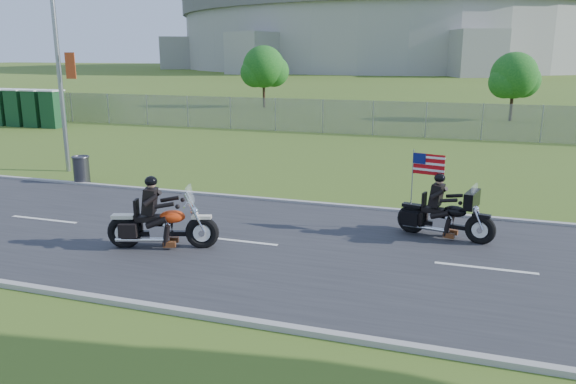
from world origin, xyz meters
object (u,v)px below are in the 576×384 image
(porta_toilet_b, at_px, (35,109))
(porta_toilet_c, at_px, (17,108))
(porta_toilet_d, at_px, (0,108))
(trash_can, at_px, (81,170))
(motorcycle_lead, at_px, (161,226))
(porta_toilet_a, at_px, (53,110))
(streetlight, at_px, (59,27))
(motorcycle_follow, at_px, (445,217))

(porta_toilet_b, distance_m, porta_toilet_c, 1.40)
(porta_toilet_c, height_order, porta_toilet_d, same)
(porta_toilet_c, xyz_separation_m, trash_can, (14.79, -12.70, -0.65))
(porta_toilet_c, xyz_separation_m, motorcycle_lead, (21.24, -18.01, -0.57))
(porta_toilet_a, bearing_deg, trash_can, -46.65)
(porta_toilet_c, height_order, motorcycle_lead, porta_toilet_c)
(porta_toilet_a, xyz_separation_m, porta_toilet_b, (-1.40, 0.00, 0.00))
(streetlight, height_order, porta_toilet_b, streetlight)
(porta_toilet_d, bearing_deg, motorcycle_follow, -27.29)
(porta_toilet_c, relative_size, motorcycle_follow, 0.91)
(porta_toilet_b, distance_m, trash_can, 18.47)
(porta_toilet_a, height_order, motorcycle_follow, porta_toilet_a)
(motorcycle_follow, bearing_deg, streetlight, 176.72)
(motorcycle_follow, bearing_deg, porta_toilet_c, 164.22)
(porta_toilet_a, relative_size, motorcycle_lead, 0.86)
(streetlight, height_order, trash_can, streetlight)
(porta_toilet_b, relative_size, trash_can, 2.31)
(porta_toilet_a, bearing_deg, streetlight, -47.09)
(streetlight, height_order, porta_toilet_a, streetlight)
(porta_toilet_c, distance_m, motorcycle_follow, 31.62)
(motorcycle_lead, height_order, trash_can, motorcycle_lead)
(porta_toilet_d, xyz_separation_m, motorcycle_lead, (22.64, -18.01, -0.57))
(streetlight, xyz_separation_m, motorcycle_lead, (8.43, -7.23, -5.06))
(porta_toilet_c, relative_size, trash_can, 2.31)
(porta_toilet_a, distance_m, porta_toilet_d, 4.20)
(porta_toilet_b, distance_m, motorcycle_lead, 26.81)
(streetlight, distance_m, porta_toilet_a, 15.39)
(porta_toilet_a, relative_size, motorcycle_follow, 0.91)
(porta_toilet_a, bearing_deg, porta_toilet_c, 180.00)
(porta_toilet_a, xyz_separation_m, porta_toilet_c, (-2.80, 0.00, 0.00))
(motorcycle_lead, relative_size, trash_can, 2.69)
(porta_toilet_c, bearing_deg, streetlight, -40.06)
(porta_toilet_b, bearing_deg, porta_toilet_d, 180.00)
(porta_toilet_d, distance_m, trash_can, 20.59)
(porta_toilet_a, relative_size, trash_can, 2.31)
(porta_toilet_b, xyz_separation_m, motorcycle_follow, (26.39, -15.06, -0.56))
(porta_toilet_d, height_order, motorcycle_lead, porta_toilet_d)
(motorcycle_lead, distance_m, trash_can, 8.36)
(porta_toilet_b, bearing_deg, porta_toilet_a, 0.00)
(streetlight, bearing_deg, motorcycle_lead, -40.65)
(porta_toilet_b, distance_m, porta_toilet_d, 2.80)
(porta_toilet_d, bearing_deg, porta_toilet_b, 0.00)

